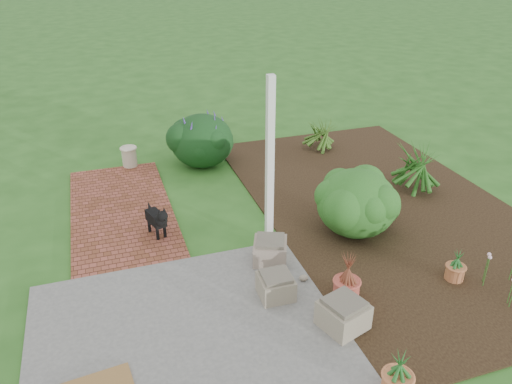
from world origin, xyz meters
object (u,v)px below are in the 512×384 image
object	(u,v)px
cream_ceramic_urn	(129,157)
evergreen_shrub	(357,201)
black_dog	(157,218)
stone_trough_near	(343,315)

from	to	relation	value
cream_ceramic_urn	evergreen_shrub	distance (m)	4.66
black_dog	cream_ceramic_urn	xyz separation A→B (m)	(-0.14, 2.76, -0.11)
stone_trough_near	evergreen_shrub	distance (m)	2.20
stone_trough_near	evergreen_shrub	xyz separation A→B (m)	(1.15, 1.84, 0.34)
black_dog	stone_trough_near	bearing A→B (deg)	-74.81
stone_trough_near	black_dog	size ratio (longest dim) A/B	0.83
black_dog	cream_ceramic_urn	distance (m)	2.76
evergreen_shrub	cream_ceramic_urn	bearing A→B (deg)	130.29
stone_trough_near	cream_ceramic_urn	world-z (taller)	cream_ceramic_urn
black_dog	evergreen_shrub	xyz separation A→B (m)	(2.86, -0.79, 0.20)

